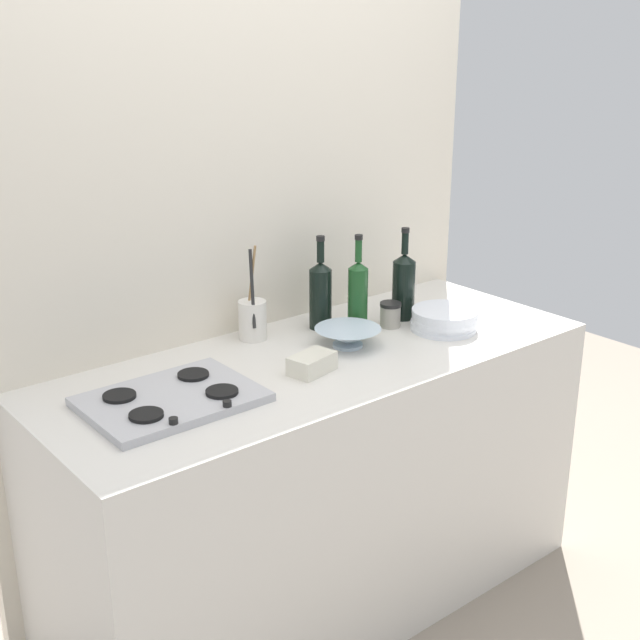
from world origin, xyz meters
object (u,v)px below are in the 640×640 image
wine_bottle_mid_right (404,285)px  condiment_jar_front (390,315)px  wine_bottle_mid_left (358,294)px  wine_bottle_leftmost (320,293)px  utensil_crock (253,319)px  plate_stack (444,320)px  mixing_bowl (348,336)px  butter_dish (312,363)px  stovetop_hob (171,399)px

wine_bottle_mid_right → condiment_jar_front: size_ratio=3.79×
wine_bottle_mid_left → wine_bottle_mid_right: wine_bottle_mid_left is taller
wine_bottle_leftmost → utensil_crock: (-0.24, 0.06, -0.05)m
plate_stack → wine_bottle_mid_right: wine_bottle_mid_right is taller
utensil_crock → condiment_jar_front: utensil_crock is taller
wine_bottle_leftmost → utensil_crock: size_ratio=1.01×
wine_bottle_mid_left → mixing_bowl: (-0.13, -0.10, -0.09)m
mixing_bowl → wine_bottle_mid_right: bearing=14.6°
wine_bottle_mid_right → utensil_crock: bearing=162.8°
wine_bottle_mid_right → condiment_jar_front: 0.13m
butter_dish → mixing_bowl: bearing=22.9°
mixing_bowl → condiment_jar_front: 0.24m
wine_bottle_mid_left → mixing_bowl: bearing=-142.4°
stovetop_hob → utensil_crock: size_ratio=1.45×
plate_stack → wine_bottle_leftmost: bearing=138.0°
mixing_bowl → condiment_jar_front: condiment_jar_front is taller
stovetop_hob → mixing_bowl: size_ratio=2.16×
utensil_crock → mixing_bowl: bearing=-51.6°
wine_bottle_mid_left → plate_stack: bearing=-39.8°
wine_bottle_leftmost → wine_bottle_mid_right: (0.29, -0.11, 0.00)m
wine_bottle_mid_left → condiment_jar_front: wine_bottle_mid_left is taller
wine_bottle_mid_left → utensil_crock: (-0.33, 0.15, -0.06)m
wine_bottle_mid_left → butter_dish: 0.41m
plate_stack → wine_bottle_mid_right: (-0.03, 0.17, 0.09)m
mixing_bowl → utensil_crock: size_ratio=0.67×
wine_bottle_mid_right → butter_dish: wine_bottle_mid_right is taller
wine_bottle_leftmost → condiment_jar_front: 0.25m
plate_stack → utensil_crock: bearing=148.5°
plate_stack → wine_bottle_mid_right: size_ratio=0.71×
wine_bottle_leftmost → butter_dish: wine_bottle_leftmost is taller
plate_stack → butter_dish: size_ratio=1.63×
utensil_crock → condiment_jar_front: 0.48m
wine_bottle_leftmost → utensil_crock: 0.25m
wine_bottle_mid_left → stovetop_hob: bearing=-171.2°
stovetop_hob → utensil_crock: 0.54m
stovetop_hob → wine_bottle_mid_right: 1.00m
butter_dish → condiment_jar_front: 0.48m
stovetop_hob → wine_bottle_mid_left: (0.78, 0.12, 0.11)m
plate_stack → wine_bottle_leftmost: wine_bottle_leftmost is taller
stovetop_hob → wine_bottle_leftmost: (0.70, 0.21, 0.11)m
butter_dish → condiment_jar_front: (0.46, 0.14, 0.02)m
mixing_bowl → butter_dish: size_ratio=1.52×
wine_bottle_leftmost → wine_bottle_mid_right: bearing=-20.4°
wine_bottle_leftmost → mixing_bowl: size_ratio=1.49×
wine_bottle_mid_left → butter_dish: wine_bottle_mid_left is taller
stovetop_hob → condiment_jar_front: size_ratio=5.40×
wine_bottle_leftmost → utensil_crock: wine_bottle_leftmost is taller
stovetop_hob → utensil_crock: bearing=30.5°
stovetop_hob → mixing_bowl: bearing=1.9°
stovetop_hob → condiment_jar_front: condiment_jar_front is taller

